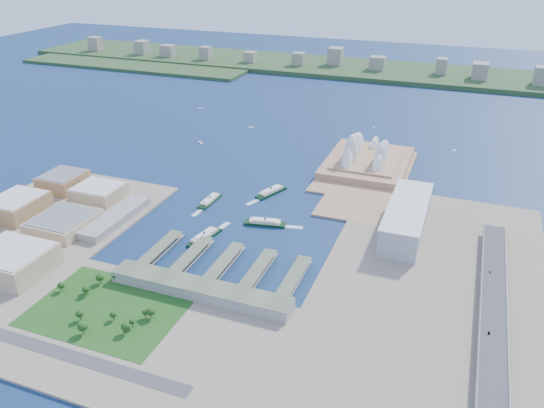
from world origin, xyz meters
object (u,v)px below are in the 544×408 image
at_px(ferry_a, 210,199).
at_px(ferry_d, 265,221).
at_px(car_c, 490,272).
at_px(opera_house, 369,149).
at_px(ferry_c, 204,235).
at_px(toaster_building, 406,218).
at_px(ferry_b, 271,190).
at_px(car_b, 489,333).

relative_size(ferry_a, ferry_d, 0.94).
bearing_deg(car_c, ferry_d, 172.04).
relative_size(opera_house, ferry_a, 3.56).
height_order(ferry_c, ferry_d, ferry_c).
height_order(toaster_building, ferry_c, toaster_building).
relative_size(ferry_a, car_c, 10.88).
xyz_separation_m(ferry_a, car_c, (373.36, -72.93, 10.74)).
height_order(opera_house, ferry_c, opera_house).
bearing_deg(ferry_b, car_b, -16.33).
distance_m(opera_house, ferry_b, 190.48).
bearing_deg(ferry_c, car_c, -165.09).
relative_size(toaster_building, ferry_c, 2.83).
bearing_deg(toaster_building, ferry_c, -155.39).
distance_m(ferry_c, car_c, 333.45).
bearing_deg(ferry_c, toaster_building, -144.42).
bearing_deg(ferry_a, ferry_c, -64.46).
distance_m(opera_house, car_b, 433.81).
height_order(ferry_d, car_b, car_b).
height_order(car_b, car_c, car_c).
bearing_deg(ferry_d, ferry_a, 59.73).
height_order(toaster_building, ferry_a, toaster_building).
xyz_separation_m(ferry_a, ferry_c, (40.86, -95.83, 0.39)).
bearing_deg(opera_house, ferry_d, -109.07).
relative_size(opera_house, ferry_c, 3.29).
xyz_separation_m(ferry_d, car_b, (275.56, -144.57, 10.39)).
bearing_deg(opera_house, car_c, -56.00).
height_order(ferry_a, ferry_b, ferry_b).
bearing_deg(ferry_d, car_c, -108.86).
distance_m(opera_house, car_c, 341.93).
distance_m(toaster_building, car_b, 214.49).
distance_m(opera_house, ferry_d, 260.18).
distance_m(ferry_c, ferry_d, 83.77).
xyz_separation_m(toaster_building, car_b, (101.00, -189.15, -5.00)).
relative_size(ferry_b, ferry_c, 1.00).
relative_size(ferry_c, car_c, 11.76).
height_order(ferry_c, car_c, car_c).
bearing_deg(opera_house, ferry_c, -114.81).
bearing_deg(ferry_d, ferry_c, 126.28).
bearing_deg(ferry_a, ferry_d, -16.92).
xyz_separation_m(ferry_c, car_c, (332.50, 22.90, 10.35)).
bearing_deg(ferry_c, car_b, 176.94).
bearing_deg(opera_house, ferry_b, -126.04).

